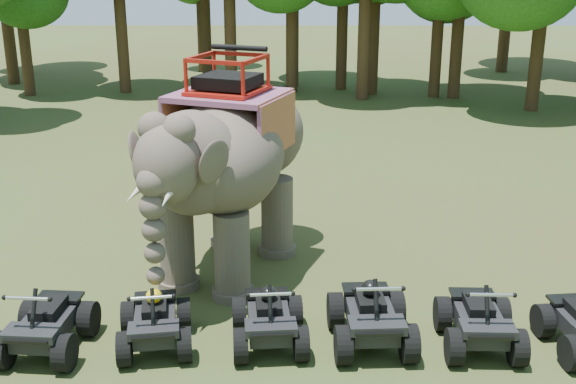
# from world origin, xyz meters

# --- Properties ---
(ground) EXTENTS (110.00, 110.00, 0.00)m
(ground) POSITION_xyz_m (0.00, 0.00, 0.00)
(ground) COLOR #47381E
(ground) RESTS_ON ground
(elephant) EXTENTS (4.24, 6.02, 4.64)m
(elephant) POSITION_xyz_m (-1.23, 1.67, 2.32)
(elephant) COLOR brown
(elephant) RESTS_ON ground
(atv_0) EXTENTS (1.41, 1.85, 1.30)m
(atv_0) POSITION_xyz_m (-4.06, -1.67, 0.65)
(atv_0) COLOR black
(atv_0) RESTS_ON ground
(atv_1) EXTENTS (1.46, 1.83, 1.23)m
(atv_1) POSITION_xyz_m (-2.25, -1.52, 0.62)
(atv_1) COLOR black
(atv_1) RESTS_ON ground
(atv_2) EXTENTS (1.40, 1.81, 1.26)m
(atv_2) POSITION_xyz_m (-0.31, -1.43, 0.63)
(atv_2) COLOR black
(atv_2) RESTS_ON ground
(atv_3) EXTENTS (1.46, 1.93, 1.38)m
(atv_3) POSITION_xyz_m (1.45, -1.40, 0.69)
(atv_3) COLOR black
(atv_3) RESTS_ON ground
(atv_4) EXTENTS (1.32, 1.78, 1.30)m
(atv_4) POSITION_xyz_m (3.29, -1.48, 0.65)
(atv_4) COLOR black
(atv_4) RESTS_ON ground
(tree_0) EXTENTS (5.74, 5.74, 8.19)m
(tree_0) POSITION_xyz_m (0.00, 22.15, 4.10)
(tree_0) COLOR #195114
(tree_0) RESTS_ON ground
(tree_2) EXTENTS (5.81, 5.81, 8.29)m
(tree_2) POSITION_xyz_m (7.52, 20.78, 4.15)
(tree_2) COLOR #195114
(tree_2) RESTS_ON ground
(tree_3) EXTENTS (5.86, 5.86, 8.38)m
(tree_3) POSITION_xyz_m (10.26, 17.97, 4.19)
(tree_3) COLOR #195114
(tree_3) RESTS_ON ground
(tree_30) EXTENTS (4.89, 4.89, 6.98)m
(tree_30) POSITION_xyz_m (-12.36, 21.23, 3.49)
(tree_30) COLOR #195114
(tree_30) RESTS_ON ground
(tree_31) EXTENTS (5.60, 5.60, 8.00)m
(tree_31) POSITION_xyz_m (-8.01, 22.00, 4.00)
(tree_31) COLOR #195114
(tree_31) RESTS_ON ground
(tree_32) EXTENTS (4.93, 4.93, 7.04)m
(tree_32) POSITION_xyz_m (-4.32, 24.43, 3.52)
(tree_32) COLOR #195114
(tree_32) RESTS_ON ground
(tree_33) EXTENTS (5.19, 5.19, 7.41)m
(tree_33) POSITION_xyz_m (6.66, 21.05, 3.70)
(tree_33) COLOR #195114
(tree_33) RESTS_ON ground
(tree_40) EXTENTS (6.00, 6.00, 8.56)m
(tree_40) POSITION_xyz_m (-2.88, 21.92, 4.28)
(tree_40) COLOR #195114
(tree_40) RESTS_ON ground
(tree_41) EXTENTS (5.46, 5.46, 7.81)m
(tree_41) POSITION_xyz_m (2.43, 22.94, 3.90)
(tree_41) COLOR #195114
(tree_41) RESTS_ON ground
(tree_42) EXTENTS (6.03, 6.03, 8.61)m
(tree_42) POSITION_xyz_m (3.25, 20.37, 4.31)
(tree_42) COLOR #195114
(tree_42) RESTS_ON ground
(tree_45) EXTENTS (5.32, 5.32, 7.60)m
(tree_45) POSITION_xyz_m (-5.02, 28.33, 3.80)
(tree_45) COLOR #195114
(tree_45) RESTS_ON ground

